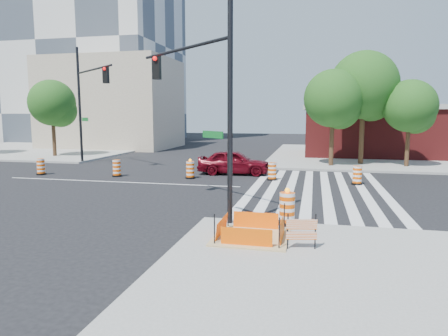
{
  "coord_description": "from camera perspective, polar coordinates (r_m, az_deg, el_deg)",
  "views": [
    {
      "loc": [
        10.75,
        -20.38,
        3.78
      ],
      "look_at": [
        6.82,
        -3.04,
        1.4
      ],
      "focal_mm": 32.0,
      "sensor_mm": 36.0,
      "label": 1
    }
  ],
  "objects": [
    {
      "name": "median_drum_1",
      "position": [
        27.78,
        -24.69,
        0.1
      ],
      "size": [
        0.6,
        0.6,
        1.02
      ],
      "color": "black",
      "rests_on": "ground"
    },
    {
      "name": "tree_north_b",
      "position": [
        38.39,
        -23.25,
        8.2
      ],
      "size": [
        4.0,
        4.0,
        6.81
      ],
      "color": "#382314",
      "rests_on": "ground"
    },
    {
      "name": "red_coupe",
      "position": [
        25.43,
        1.42,
        0.85
      ],
      "size": [
        4.7,
        2.17,
        1.56
      ],
      "primitive_type": "imported",
      "rotation": [
        0.0,
        0.0,
        1.64
      ],
      "color": "#570711",
      "rests_on": "ground"
    },
    {
      "name": "signal_pole_se",
      "position": [
        14.5,
        -3.21,
        11.71
      ],
      "size": [
        4.64,
        3.92,
        7.85
      ],
      "rotation": [
        0.0,
        0.0,
        2.44
      ],
      "color": "black",
      "rests_on": "ground"
    },
    {
      "name": "median_drum_3",
      "position": [
        23.82,
        -4.84,
        -0.34
      ],
      "size": [
        0.6,
        0.6,
        1.18
      ],
      "color": "black",
      "rests_on": "ground"
    },
    {
      "name": "tree_north_e",
      "position": [
        30.91,
        25.06,
        7.64
      ],
      "size": [
        3.65,
        3.65,
        6.21
      ],
      "color": "#382314",
      "rests_on": "ground"
    },
    {
      "name": "excavation_pit",
      "position": [
        12.05,
        3.91,
        -9.57
      ],
      "size": [
        2.2,
        2.2,
        0.9
      ],
      "color": "tan",
      "rests_on": "ground"
    },
    {
      "name": "median_drum_4",
      "position": [
        23.31,
        6.9,
        -0.57
      ],
      "size": [
        0.6,
        0.6,
        1.02
      ],
      "color": "black",
      "rests_on": "ground"
    },
    {
      "name": "sidewalk_nw",
      "position": [
        48.1,
        -24.0,
        2.56
      ],
      "size": [
        22.0,
        22.0,
        0.15
      ],
      "primitive_type": "cube",
      "color": "gray",
      "rests_on": "ground"
    },
    {
      "name": "sidewalk_ne",
      "position": [
        39.23,
        23.38,
        1.59
      ],
      "size": [
        22.0,
        22.0,
        0.15
      ],
      "primitive_type": "cube",
      "color": "gray",
      "rests_on": "ground"
    },
    {
      "name": "median_drum_2",
      "position": [
        25.39,
        -15.06,
        -0.11
      ],
      "size": [
        0.6,
        0.6,
        1.02
      ],
      "color": "black",
      "rests_on": "ground"
    },
    {
      "name": "beige_midrise",
      "position": [
        48.11,
        -15.63,
        8.81
      ],
      "size": [
        14.0,
        10.0,
        10.0
      ],
      "primitive_type": "cube",
      "color": "tan",
      "rests_on": "ground"
    },
    {
      "name": "tree_north_d",
      "position": [
        31.35,
        19.43,
        10.58
      ],
      "size": [
        4.93,
        4.93,
        8.38
      ],
      "color": "#382314",
      "rests_on": "ground"
    },
    {
      "name": "pit_drum",
      "position": [
        13.45,
        8.99,
        -5.86
      ],
      "size": [
        0.63,
        0.63,
        1.25
      ],
      "color": "black",
      "rests_on": "ground"
    },
    {
      "name": "median_drum_5",
      "position": [
        22.83,
        18.49,
        -1.08
      ],
      "size": [
        0.6,
        0.6,
        1.02
      ],
      "color": "black",
      "rests_on": "ground"
    },
    {
      "name": "crosswalk_east",
      "position": [
        20.73,
        13.14,
        -3.07
      ],
      "size": [
        6.75,
        13.5,
        0.01
      ],
      "color": "silver",
      "rests_on": "ground"
    },
    {
      "name": "lane_centerline",
      "position": [
        23.35,
        -14.83,
        -1.93
      ],
      "size": [
        14.0,
        0.12,
        0.01
      ],
      "primitive_type": "cube",
      "color": "silver",
      "rests_on": "ground"
    },
    {
      "name": "brick_storefront",
      "position": [
        39.08,
        23.55,
        4.85
      ],
      "size": [
        16.5,
        8.5,
        4.6
      ],
      "color": "maroon",
      "rests_on": "ground"
    },
    {
      "name": "signal_pole_nw",
      "position": [
        31.56,
        -18.97,
        10.07
      ],
      "size": [
        5.2,
        4.32,
        8.74
      ],
      "rotation": [
        0.0,
        0.0,
        -0.69
      ],
      "color": "black",
      "rests_on": "ground"
    },
    {
      "name": "ground",
      "position": [
        23.35,
        -14.83,
        -1.95
      ],
      "size": [
        120.0,
        120.0,
        0.0
      ],
      "primitive_type": "plane",
      "color": "black",
      "rests_on": "ground"
    },
    {
      "name": "barricade",
      "position": [
        11.14,
        11.02,
        -8.64
      ],
      "size": [
        0.83,
        0.21,
        0.98
      ],
      "rotation": [
        0.0,
        0.0,
        0.2
      ],
      "color": "#EB5204",
      "rests_on": "ground"
    },
    {
      "name": "tree_north_c",
      "position": [
        29.67,
        15.39,
        9.1
      ],
      "size": [
        4.1,
        4.1,
        6.97
      ],
      "color": "#382314",
      "rests_on": "ground"
    }
  ]
}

